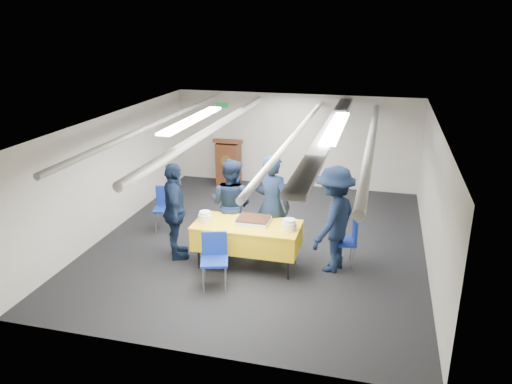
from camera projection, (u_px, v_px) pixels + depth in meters
ground at (261, 241)px, 9.52m from camera, size 7.00×7.00×0.00m
room_shell at (272, 144)px, 9.27m from camera, size 6.00×7.00×2.30m
serving_table at (247, 236)px, 8.39m from camera, size 1.78×0.83×0.77m
sheet_cake at (253, 220)px, 8.35m from camera, size 0.55×0.43×0.10m
plate_stack_left at (205, 217)px, 8.42m from camera, size 0.23×0.23×0.17m
plate_stack_right at (289, 225)px, 8.08m from camera, size 0.24×0.24×0.18m
podium at (229, 162)px, 12.48m from camera, size 0.62×0.53×1.25m
chair_near at (214, 254)px, 7.79m from camera, size 0.52×0.52×0.87m
chair_right at (348, 237)px, 8.40m from camera, size 0.49×0.49×0.87m
chair_left at (166, 204)px, 9.91m from camera, size 0.51×0.51×0.87m
sailor_a at (272, 206)px, 8.67m from camera, size 0.76×0.58×1.86m
sailor_b at (231, 204)px, 8.99m from camera, size 0.96×0.83×1.69m
sailor_c at (175, 211)px, 8.60m from camera, size 0.82×1.10×1.73m
sailor_d at (334, 219)px, 8.17m from camera, size 1.02×1.32×1.80m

